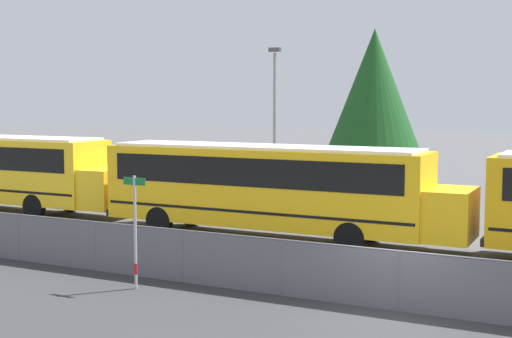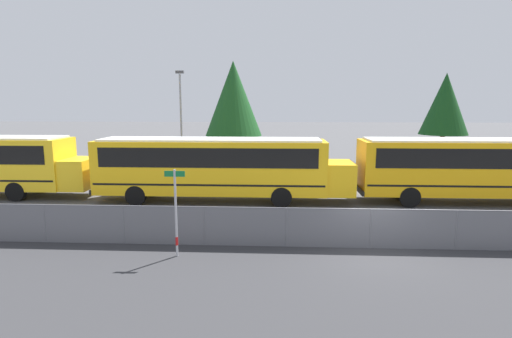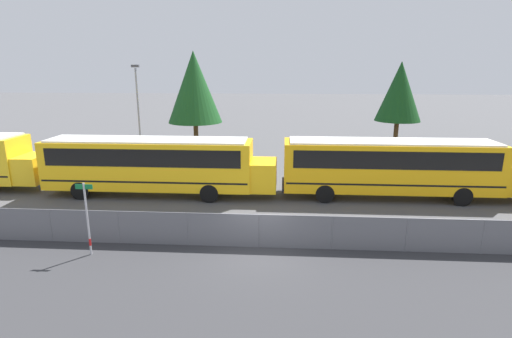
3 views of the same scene
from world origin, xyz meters
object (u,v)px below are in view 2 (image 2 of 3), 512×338
(school_bus_3, at_px, (483,165))
(tree_1, at_px, (445,104))
(light_pole, at_px, (181,117))
(school_bus_2, at_px, (217,164))
(street_sign, at_px, (176,211))
(tree_0, at_px, (233,99))

(school_bus_3, relative_size, tree_1, 1.72)
(light_pole, relative_size, tree_1, 0.95)
(school_bus_2, relative_size, street_sign, 4.49)
(tree_0, bearing_deg, school_bus_2, -87.53)
(school_bus_2, relative_size, tree_1, 1.72)
(school_bus_2, height_order, tree_0, tree_0)
(school_bus_2, height_order, street_sign, school_bus_2)
(school_bus_2, bearing_deg, street_sign, -91.59)
(tree_0, relative_size, tree_1, 1.11)
(school_bus_2, distance_m, street_sign, 7.94)
(school_bus_3, relative_size, street_sign, 4.49)
(school_bus_3, relative_size, light_pole, 1.80)
(school_bus_3, xyz_separation_m, tree_0, (-14.73, 14.21, 3.63))
(street_sign, relative_size, tree_1, 0.38)
(street_sign, bearing_deg, school_bus_2, 88.41)
(tree_1, bearing_deg, school_bus_2, -137.60)
(school_bus_2, distance_m, tree_0, 15.04)
(school_bus_2, bearing_deg, school_bus_3, 1.48)
(school_bus_3, distance_m, light_pole, 20.18)
(light_pole, bearing_deg, school_bus_2, -65.94)
(school_bus_2, height_order, school_bus_3, same)
(school_bus_2, distance_m, tree_1, 25.48)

